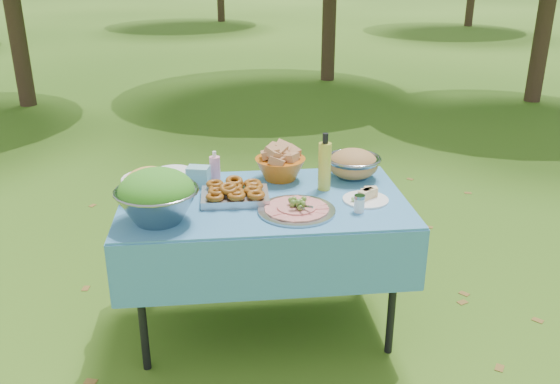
# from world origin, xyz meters

# --- Properties ---
(ground) EXTENTS (80.00, 80.00, 0.00)m
(ground) POSITION_xyz_m (0.00, 0.00, 0.00)
(ground) COLOR #183609
(ground) RESTS_ON ground
(picnic_table) EXTENTS (1.46, 0.86, 0.76)m
(picnic_table) POSITION_xyz_m (0.00, 0.00, 0.38)
(picnic_table) COLOR #70B9D8
(picnic_table) RESTS_ON ground
(salad_bowl) EXTENTS (0.47, 0.47, 0.26)m
(salad_bowl) POSITION_xyz_m (-0.51, -0.22, 0.89)
(salad_bowl) COLOR gray
(salad_bowl) RESTS_ON picnic_table
(pasta_bowl_white) EXTENTS (0.30, 0.30, 0.16)m
(pasta_bowl_white) POSITION_xyz_m (-0.58, 0.10, 0.84)
(pasta_bowl_white) COLOR white
(pasta_bowl_white) RESTS_ON picnic_table
(plate_stack) EXTENTS (0.28, 0.28, 0.06)m
(plate_stack) POSITION_xyz_m (-0.48, 0.31, 0.79)
(plate_stack) COLOR white
(plate_stack) RESTS_ON picnic_table
(wipes_box) EXTENTS (0.13, 0.11, 0.11)m
(wipes_box) POSITION_xyz_m (-0.34, 0.23, 0.81)
(wipes_box) COLOR #7FC5CE
(wipes_box) RESTS_ON picnic_table
(sanitizer_bottle) EXTENTS (0.06, 0.06, 0.17)m
(sanitizer_bottle) POSITION_xyz_m (-0.25, 0.30, 0.84)
(sanitizer_bottle) COLOR pink
(sanitizer_bottle) RESTS_ON picnic_table
(bread_bowl) EXTENTS (0.36, 0.36, 0.19)m
(bread_bowl) POSITION_xyz_m (0.12, 0.28, 0.85)
(bread_bowl) COLOR #C55F12
(bread_bowl) RESTS_ON picnic_table
(pasta_bowl_steel) EXTENTS (0.39, 0.39, 0.16)m
(pasta_bowl_steel) POSITION_xyz_m (0.53, 0.27, 0.84)
(pasta_bowl_steel) COLOR gray
(pasta_bowl_steel) RESTS_ON picnic_table
(fried_tray) EXTENTS (0.34, 0.25, 0.08)m
(fried_tray) POSITION_xyz_m (-0.15, -0.00, 0.80)
(fried_tray) COLOR #B6B5BA
(fried_tray) RESTS_ON picnic_table
(charcuterie_platter) EXTENTS (0.49, 0.49, 0.09)m
(charcuterie_platter) POSITION_xyz_m (0.15, -0.18, 0.80)
(charcuterie_platter) COLOR #A1A3A8
(charcuterie_platter) RESTS_ON picnic_table
(oil_bottle) EXTENTS (0.09, 0.09, 0.31)m
(oil_bottle) POSITION_xyz_m (0.33, 0.10, 0.92)
(oil_bottle) COLOR gold
(oil_bottle) RESTS_ON picnic_table
(cheese_plate) EXTENTS (0.29, 0.29, 0.06)m
(cheese_plate) POSITION_xyz_m (0.52, -0.08, 0.79)
(cheese_plate) COLOR white
(cheese_plate) RESTS_ON picnic_table
(shaker) EXTENTS (0.07, 0.07, 0.09)m
(shaker) POSITION_xyz_m (0.45, -0.21, 0.80)
(shaker) COLOR white
(shaker) RESTS_ON picnic_table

